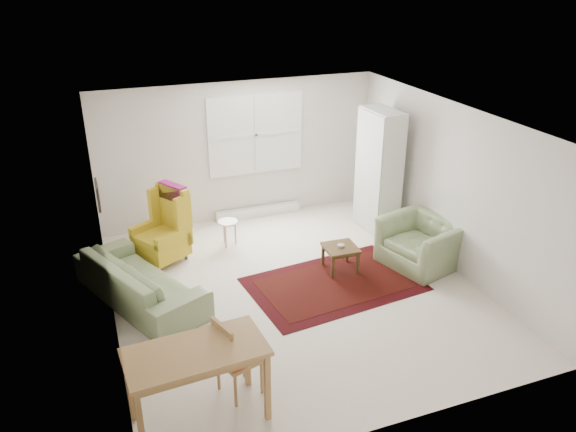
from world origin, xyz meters
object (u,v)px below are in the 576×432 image
object	(u,v)px
sofa	(139,272)
desk_chair	(239,355)
coffee_table	(340,258)
desk	(198,386)
wingback_chair	(160,226)
stool	(228,233)
armchair	(421,239)
cabinet	(379,171)

from	to	relation	value
sofa	desk_chair	world-z (taller)	desk_chair
coffee_table	desk	bearing A→B (deg)	-139.29
sofa	wingback_chair	world-z (taller)	wingback_chair
sofa	coffee_table	xyz separation A→B (m)	(2.96, -0.20, -0.25)
coffee_table	stool	bearing A→B (deg)	134.68
armchair	wingback_chair	xyz separation A→B (m)	(-3.74, 1.51, 0.17)
armchair	wingback_chair	bearing A→B (deg)	-128.30
cabinet	desk_chair	size ratio (longest dim) A/B	2.21
sofa	coffee_table	size ratio (longest dim) A/B	4.55
desk	desk_chair	world-z (taller)	desk_chair
armchair	desk_chair	distance (m)	3.86
sofa	desk_chair	distance (m)	2.38
armchair	desk	size ratio (longest dim) A/B	0.81
sofa	desk_chair	bearing A→B (deg)	175.03
armchair	wingback_chair	size ratio (longest dim) A/B	0.93
armchair	desk_chair	bearing A→B (deg)	-78.77
sofa	desk_chair	xyz separation A→B (m)	(0.78, -2.25, 0.03)
armchair	desk	distance (m)	4.42
sofa	wingback_chair	distance (m)	1.15
sofa	stool	world-z (taller)	sofa
sofa	armchair	distance (m)	4.23
stool	desk_chair	distance (m)	3.55
sofa	desk	world-z (taller)	sofa
armchair	cabinet	bearing A→B (deg)	163.70
sofa	armchair	bearing A→B (deg)	-120.47
desk	desk_chair	xyz separation A→B (m)	(0.50, 0.26, 0.04)
coffee_table	stool	xyz separation A→B (m)	(-1.38, 1.40, 0.02)
cabinet	desk	bearing A→B (deg)	-140.99
sofa	cabinet	bearing A→B (deg)	-101.47
wingback_chair	desk	world-z (taller)	wingback_chair
armchair	coffee_table	bearing A→B (deg)	-118.46
stool	coffee_table	bearing A→B (deg)	-45.32
wingback_chair	desk_chair	xyz separation A→B (m)	(0.32, -3.29, -0.12)
stool	desk_chair	world-z (taller)	desk_chair
armchair	stool	xyz separation A→B (m)	(-2.62, 1.67, -0.21)
wingback_chair	coffee_table	world-z (taller)	wingback_chair
coffee_table	desk_chair	bearing A→B (deg)	-136.77
wingback_chair	stool	world-z (taller)	wingback_chair
stool	cabinet	distance (m)	2.77
stool	armchair	bearing A→B (deg)	-32.43
coffee_table	cabinet	bearing A→B (deg)	42.69
wingback_chair	armchair	bearing A→B (deg)	37.39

